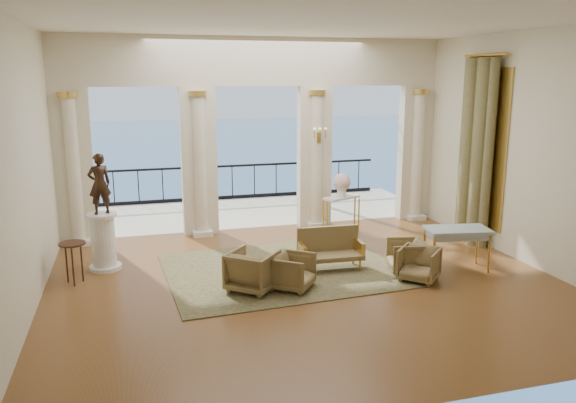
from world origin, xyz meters
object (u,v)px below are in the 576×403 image
object	(u,v)px
armchair_d	(253,269)
statue	(99,184)
armchair_c	(407,254)
side_table	(72,249)
armchair_b	(419,263)
console_table	(341,203)
settee	(330,249)
game_table	(457,233)
armchair_a	(292,270)
pedestal	(104,243)

from	to	relation	value
armchair_d	statue	size ratio (longest dim) A/B	0.68
armchair_c	side_table	world-z (taller)	side_table
armchair_b	console_table	xyz separation A→B (m)	(-0.17, 3.45, 0.37)
settee	game_table	distance (m)	2.44
game_table	side_table	xyz separation A→B (m)	(-6.97, 1.20, -0.08)
armchair_c	settee	xyz separation A→B (m)	(-1.34, 0.57, 0.06)
armchair_a	armchair_c	size ratio (longest dim) A/B	1.01
side_table	game_table	bearing A→B (deg)	-9.75
armchair_b	settee	xyz separation A→B (m)	(-1.33, 1.05, 0.06)
armchair_b	armchair_c	xyz separation A→B (m)	(0.00, 0.48, 0.00)
statue	console_table	world-z (taller)	statue
game_table	pedestal	size ratio (longest dim) A/B	1.16
statue	armchair_b	bearing A→B (deg)	140.54
armchair_b	settee	size ratio (longest dim) A/B	0.55
armchair_c	armchair_d	bearing A→B (deg)	-74.17
game_table	statue	world-z (taller)	statue
armchair_a	settee	distance (m)	1.28
armchair_d	console_table	distance (m)	4.19
armchair_b	console_table	bearing A→B (deg)	137.68
armchair_c	side_table	size ratio (longest dim) A/B	0.91
game_table	console_table	bearing A→B (deg)	120.87
pedestal	armchair_a	bearing A→B (deg)	-31.84
settee	console_table	distance (m)	2.68
settee	statue	xyz separation A→B (m)	(-4.15, 1.15, 1.27)
game_table	settee	bearing A→B (deg)	173.77
armchair_a	armchair_c	world-z (taller)	armchair_a
game_table	pedestal	distance (m)	6.73
settee	console_table	size ratio (longest dim) A/B	1.28
armchair_c	armchair_d	distance (m)	3.00
pedestal	armchair_d	bearing A→B (deg)	-36.36
armchair_d	statue	bearing A→B (deg)	4.27
game_table	pedestal	bearing A→B (deg)	174.45
armchair_c	game_table	distance (m)	1.06
armchair_a	settee	bearing A→B (deg)	-12.34
game_table	statue	xyz separation A→B (m)	(-6.47, 1.83, 0.95)
console_table	game_table	bearing A→B (deg)	-92.77
armchair_b	settee	distance (m)	1.70
armchair_d	settee	world-z (taller)	settee
console_table	statue	bearing A→B (deg)	169.86
pedestal	side_table	bearing A→B (deg)	-128.21
armchair_b	armchair_d	xyz separation A→B (m)	(-2.99, 0.36, 0.05)
armchair_c	side_table	distance (m)	6.09
armchair_c	armchair_d	xyz separation A→B (m)	(-3.00, -0.11, 0.05)
armchair_d	pedestal	world-z (taller)	pedestal
armchair_a	statue	size ratio (longest dim) A/B	0.60
settee	statue	distance (m)	4.49
armchair_b	pedestal	world-z (taller)	pedestal
armchair_c	settee	size ratio (longest dim) A/B	0.55
armchair_a	armchair_c	bearing A→B (deg)	-46.08
armchair_b	game_table	bearing A→B (deg)	65.06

